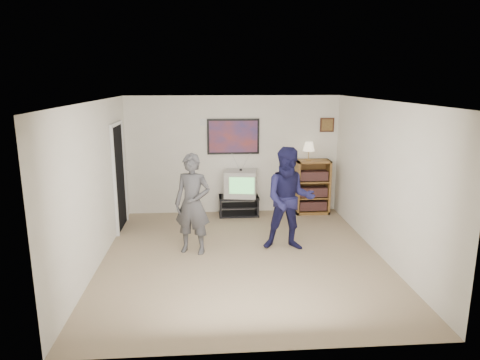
{
  "coord_description": "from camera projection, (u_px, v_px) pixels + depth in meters",
  "views": [
    {
      "loc": [
        -0.53,
        -6.47,
        2.8
      ],
      "look_at": [
        0.0,
        0.59,
        1.15
      ],
      "focal_mm": 32.0,
      "sensor_mm": 36.0,
      "label": 1
    }
  ],
  "objects": [
    {
      "name": "small_picture",
      "position": [
        327.0,
        125.0,
        9.08
      ],
      "size": [
        0.3,
        0.03,
        0.3
      ],
      "primitive_type": "cube",
      "color": "black",
      "rests_on": "room_shell"
    },
    {
      "name": "bookshelf",
      "position": [
        312.0,
        187.0,
        9.16
      ],
      "size": [
        0.71,
        0.4,
        1.16
      ],
      "primitive_type": null,
      "color": "brown",
      "rests_on": "room_shell"
    },
    {
      "name": "controller_right",
      "position": [
        286.0,
        191.0,
        7.28
      ],
      "size": [
        0.08,
        0.13,
        0.04
      ],
      "primitive_type": "cube",
      "rotation": [
        0.0,
        0.0,
        -0.35
      ],
      "color": "white",
      "rests_on": "person_short"
    },
    {
      "name": "crt_television",
      "position": [
        241.0,
        183.0,
        8.97
      ],
      "size": [
        0.74,
        0.65,
        0.55
      ],
      "primitive_type": null,
      "rotation": [
        0.0,
        0.0,
        -0.17
      ],
      "color": "#AEADA8",
      "rests_on": "media_stand"
    },
    {
      "name": "poster",
      "position": [
        233.0,
        137.0,
        8.98
      ],
      "size": [
        1.1,
        0.03,
        0.75
      ],
      "primitive_type": "cube",
      "color": "black",
      "rests_on": "room_shell"
    },
    {
      "name": "doorway",
      "position": [
        119.0,
        178.0,
        8.12
      ],
      "size": [
        0.03,
        0.85,
        2.0
      ],
      "primitive_type": "cube",
      "color": "black",
      "rests_on": "room_shell"
    },
    {
      "name": "air_vent",
      "position": [
        207.0,
        122.0,
        8.88
      ],
      "size": [
        0.28,
        0.02,
        0.14
      ],
      "primitive_type": "cube",
      "color": "white",
      "rests_on": "room_shell"
    },
    {
      "name": "table_lamp",
      "position": [
        309.0,
        151.0,
        8.99
      ],
      "size": [
        0.24,
        0.24,
        0.39
      ],
      "primitive_type": null,
      "color": "#FCE8BF",
      "rests_on": "bookshelf"
    },
    {
      "name": "person_tall",
      "position": [
        193.0,
        204.0,
        6.98
      ],
      "size": [
        0.7,
        0.56,
        1.67
      ],
      "primitive_type": "imported",
      "rotation": [
        0.0,
        0.0,
        -0.31
      ],
      "color": "#3D3D40",
      "rests_on": "room_shell"
    },
    {
      "name": "controller_left",
      "position": [
        191.0,
        184.0,
        7.14
      ],
      "size": [
        0.05,
        0.12,
        0.03
      ],
      "primitive_type": "cube",
      "rotation": [
        0.0,
        0.0,
        0.19
      ],
      "color": "white",
      "rests_on": "person_tall"
    },
    {
      "name": "room_shell",
      "position": [
        241.0,
        177.0,
        7.01
      ],
      "size": [
        4.51,
        5.0,
        2.51
      ],
      "color": "#837453",
      "rests_on": "ground"
    },
    {
      "name": "media_stand",
      "position": [
        239.0,
        206.0,
        9.08
      ],
      "size": [
        0.84,
        0.47,
        0.42
      ],
      "rotation": [
        0.0,
        0.0,
        0.01
      ],
      "color": "black",
      "rests_on": "room_shell"
    },
    {
      "name": "person_short",
      "position": [
        289.0,
        199.0,
        7.11
      ],
      "size": [
        0.92,
        0.76,
        1.75
      ],
      "primitive_type": "imported",
      "rotation": [
        0.0,
        0.0,
        -0.12
      ],
      "color": "#16153B",
      "rests_on": "room_shell"
    }
  ]
}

